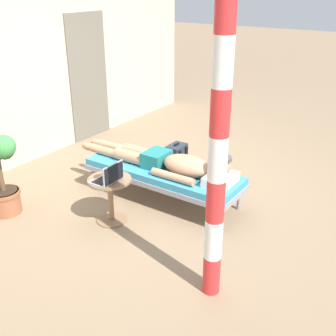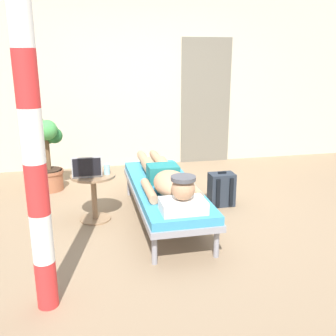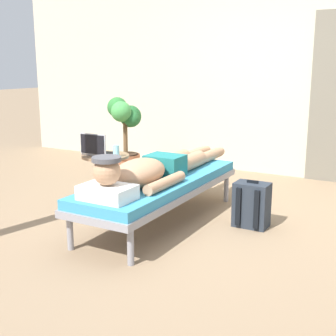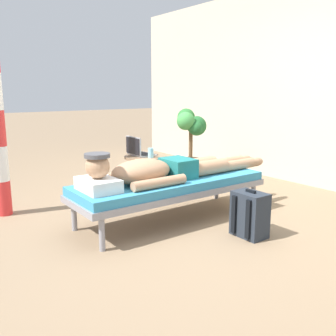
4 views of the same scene
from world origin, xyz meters
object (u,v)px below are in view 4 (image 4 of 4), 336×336
Objects in this scene: drink_glass at (151,153)px; laptop at (138,151)px; side_table at (145,170)px; backpack at (250,215)px; lounge_chair at (171,186)px; potted_plant at (191,139)px; person_reclining at (162,170)px.

laptop is at bearing -171.26° from drink_glass.
backpack is (1.52, 0.12, -0.16)m from side_table.
potted_plant is at bearing 134.38° from lounge_chair.
laptop is at bearing 163.42° from person_reclining.
laptop is 1.63m from backpack.
potted_plant is at bearing 121.10° from drink_glass.
laptop is 0.21m from drink_glass.
person_reclining is 19.28× the size of drink_glass.
backpack is at bearing 5.73° from drink_glass.
person_reclining is 7.00× the size of laptop.
laptop reaches higher than backpack.
drink_glass is 1.36m from potted_plant.
side_table is 4.65× the size of drink_glass.
potted_plant is (-0.49, 1.20, -0.01)m from laptop.
side_table is at bearing 172.78° from drink_glass.
backpack is 0.42× the size of potted_plant.
potted_plant is (-1.30, 1.33, 0.22)m from lounge_chair.
drink_glass is (-0.60, 0.27, 0.06)m from person_reclining.
laptop is 0.73× the size of backpack.
person_reclining is 4.15× the size of side_table.
potted_plant is at bearing 132.18° from person_reclining.
drink_glass is 0.11× the size of potted_plant.
laptop reaches higher than drink_glass.
laptop is (-0.06, -0.05, 0.23)m from side_table.
drink_glass is at bearing -7.22° from side_table.
drink_glass is (-0.60, 0.17, 0.23)m from lounge_chair.
lounge_chair is 0.20m from person_reclining.
lounge_chair is 0.67m from drink_glass.
side_table is 0.27m from drink_glass.
potted_plant is (-1.30, 1.44, 0.05)m from person_reclining.
person_reclining is at bearing -16.58° from laptop.
lounge_chair is at bearing 90.00° from person_reclining.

